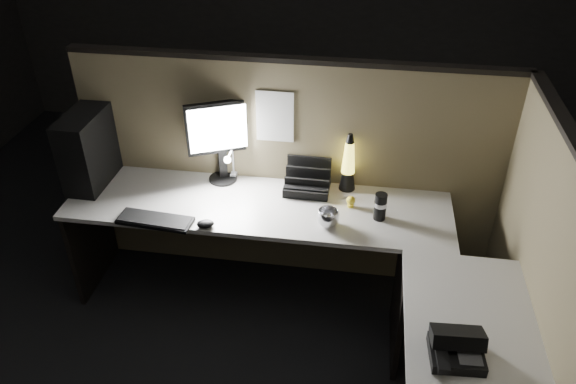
# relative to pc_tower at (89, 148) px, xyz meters

# --- Properties ---
(floor) EXTENTS (6.00, 6.00, 0.00)m
(floor) POSITION_rel_pc_tower_xyz_m (1.22, -0.71, -0.96)
(floor) COLOR black
(floor) RESTS_ON ground
(room_shell) EXTENTS (6.00, 6.00, 6.00)m
(room_shell) POSITION_rel_pc_tower_xyz_m (1.22, -0.71, 0.66)
(room_shell) COLOR silver
(room_shell) RESTS_ON ground
(partition_back) EXTENTS (2.66, 0.06, 1.50)m
(partition_back) POSITION_rel_pc_tower_xyz_m (1.22, 0.22, -0.21)
(partition_back) COLOR brown
(partition_back) RESTS_ON ground
(partition_right) EXTENTS (0.06, 1.66, 1.50)m
(partition_right) POSITION_rel_pc_tower_xyz_m (2.55, -0.61, -0.21)
(partition_right) COLOR brown
(partition_right) RESTS_ON ground
(desk) EXTENTS (2.60, 1.60, 0.73)m
(desk) POSITION_rel_pc_tower_xyz_m (1.40, -0.46, -0.38)
(desk) COLOR beige
(desk) RESTS_ON ground
(pc_tower) EXTENTS (0.21, 0.45, 0.47)m
(pc_tower) POSITION_rel_pc_tower_xyz_m (0.00, 0.00, 0.00)
(pc_tower) COLOR black
(pc_tower) RESTS_ON desk
(monitor) EXTENTS (0.39, 0.20, 0.53)m
(monitor) POSITION_rel_pc_tower_xyz_m (0.80, 0.14, 0.09)
(monitor) COLOR black
(monitor) RESTS_ON desk
(keyboard) EXTENTS (0.44, 0.18, 0.02)m
(keyboard) POSITION_rel_pc_tower_xyz_m (0.53, -0.37, -0.22)
(keyboard) COLOR black
(keyboard) RESTS_ON desk
(mouse) EXTENTS (0.11, 0.09, 0.04)m
(mouse) POSITION_rel_pc_tower_xyz_m (0.82, -0.37, -0.21)
(mouse) COLOR black
(mouse) RESTS_ON desk
(clip_lamp) EXTENTS (0.04, 0.17, 0.22)m
(clip_lamp) POSITION_rel_pc_tower_xyz_m (0.86, 0.11, -0.10)
(clip_lamp) COLOR silver
(clip_lamp) RESTS_ON desk
(organizer) EXTENTS (0.28, 0.25, 0.21)m
(organizer) POSITION_rel_pc_tower_xyz_m (1.34, 0.11, -0.19)
(organizer) COLOR black
(organizer) RESTS_ON desk
(lava_lamp) EXTENTS (0.10, 0.10, 0.38)m
(lava_lamp) POSITION_rel_pc_tower_xyz_m (1.59, 0.14, -0.07)
(lava_lamp) COLOR black
(lava_lamp) RESTS_ON desk
(travel_mug) EXTENTS (0.07, 0.07, 0.17)m
(travel_mug) POSITION_rel_pc_tower_xyz_m (1.79, -0.14, -0.15)
(travel_mug) COLOR black
(travel_mug) RESTS_ON desk
(steel_mug) EXTENTS (0.16, 0.16, 0.10)m
(steel_mug) POSITION_rel_pc_tower_xyz_m (1.50, -0.25, -0.18)
(steel_mug) COLOR silver
(steel_mug) RESTS_ON desk
(figurine) EXTENTS (0.05, 0.05, 0.05)m
(figurine) POSITION_rel_pc_tower_xyz_m (1.62, -0.05, -0.19)
(figurine) COLOR yellow
(figurine) RESTS_ON desk
(pinned_paper) EXTENTS (0.23, 0.00, 0.32)m
(pinned_paper) POSITION_rel_pc_tower_xyz_m (1.13, 0.19, 0.20)
(pinned_paper) COLOR white
(pinned_paper) RESTS_ON partition_back
(desk_phone) EXTENTS (0.24, 0.25, 0.13)m
(desk_phone) POSITION_rel_pc_tower_xyz_m (2.12, -1.09, -0.18)
(desk_phone) COLOR black
(desk_phone) RESTS_ON desk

